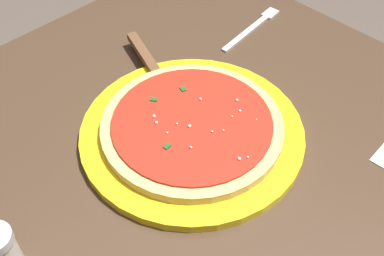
{
  "coord_description": "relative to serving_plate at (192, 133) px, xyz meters",
  "views": [
    {
      "loc": [
        0.35,
        -0.39,
        1.36
      ],
      "look_at": [
        -0.04,
        -0.01,
        0.79
      ],
      "focal_mm": 45.47,
      "sensor_mm": 36.0,
      "label": 1
    }
  ],
  "objects": [
    {
      "name": "restaurant_table",
      "position": [
        0.04,
        0.01,
        -0.15
      ],
      "size": [
        0.97,
        0.9,
        0.77
      ],
      "color": "black",
      "rests_on": "ground_plane"
    },
    {
      "name": "pizza",
      "position": [
        -0.0,
        -0.0,
        0.02
      ],
      "size": [
        0.3,
        0.3,
        0.02
      ],
      "color": "#DBB26B",
      "rests_on": "serving_plate"
    },
    {
      "name": "fork",
      "position": [
        -0.13,
        0.31,
        -0.01
      ],
      "size": [
        0.04,
        0.19,
        0.0
      ],
      "color": "silver",
      "rests_on": "restaurant_table"
    },
    {
      "name": "parmesan_shaker",
      "position": [
        -0.01,
        -0.34,
        0.03
      ],
      "size": [
        0.05,
        0.05,
        0.07
      ],
      "color": "silver",
      "rests_on": "restaurant_table"
    },
    {
      "name": "serving_plate",
      "position": [
        0.0,
        0.0,
        0.0
      ],
      "size": [
        0.37,
        0.37,
        0.02
      ],
      "primitive_type": "cylinder",
      "color": "yellow",
      "rests_on": "restaurant_table"
    },
    {
      "name": "pizza_server",
      "position": [
        -0.16,
        0.06,
        0.01
      ],
      "size": [
        0.22,
        0.11,
        0.01
      ],
      "color": "silver",
      "rests_on": "serving_plate"
    }
  ]
}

